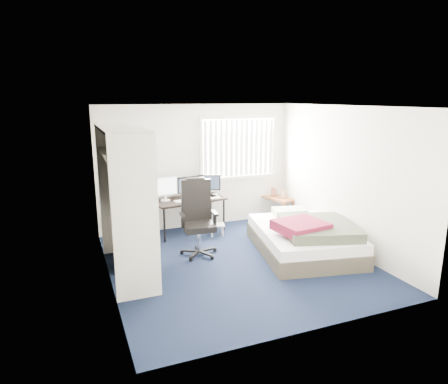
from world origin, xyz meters
TOP-DOWN VIEW (x-y plane):
  - ground at (0.00, 0.00)m, footprint 4.20×4.20m
  - room_shell at (0.00, 0.00)m, footprint 4.20×4.20m
  - window_assembly at (0.90, 2.04)m, footprint 1.72×0.09m
  - closet at (-1.67, 0.27)m, footprint 0.64×1.84m
  - desk at (-0.29, 1.76)m, footprint 1.49×0.87m
  - office_chair at (-0.47, 0.64)m, footprint 0.68×0.68m
  - footstool at (0.15, 1.36)m, footprint 0.33×0.29m
  - nightstand at (1.75, 1.85)m, footprint 0.56×0.81m
  - bed at (1.25, -0.02)m, footprint 1.88×2.28m
  - pine_box at (-1.65, 0.38)m, footprint 0.39×0.29m

SIDE VIEW (x-z plane):
  - ground at x=0.00m, z-range 0.00..0.00m
  - pine_box at x=-1.65m, z-range 0.00..0.29m
  - footstool at x=0.15m, z-range 0.06..0.29m
  - bed at x=1.25m, z-range -0.05..0.62m
  - nightstand at x=1.75m, z-range 0.10..0.79m
  - office_chair at x=-0.47m, z-range -0.15..1.15m
  - desk at x=-0.29m, z-range 0.15..1.30m
  - closet at x=-1.67m, z-range 0.24..2.46m
  - room_shell at x=0.00m, z-range -0.59..3.61m
  - window_assembly at x=0.90m, z-range 0.94..2.26m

